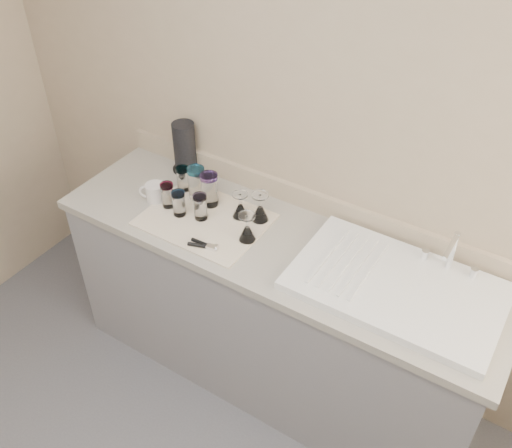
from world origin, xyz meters
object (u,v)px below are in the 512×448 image
Objects in this scene: sink_unit at (397,286)px; tumbler_blue at (179,203)px; tumbler_purple at (210,189)px; white_mug at (155,193)px; tumbler_magenta at (168,195)px; can_opener at (204,245)px; tumbler_teal at (183,179)px; tumbler_lavender at (200,207)px; goblet_back_right at (260,211)px; goblet_front_right at (247,231)px; goblet_back_left at (240,209)px; tumbler_cyan at (197,183)px; paper_towel_roll at (185,148)px.

sink_unit is 6.62× the size of tumbler_blue.
white_mug is (-0.24, -0.11, -0.05)m from tumbler_purple.
white_mug is at bearing 170.37° from tumbler_blue.
tumbler_magenta reaches higher than can_opener.
tumbler_lavender is at bearing -33.46° from tumbler_teal.
goblet_back_right reaches higher than tumbler_magenta.
tumbler_magenta is (0.02, -0.14, -0.00)m from tumbler_teal.
goblet_front_right is 0.98× the size of white_mug.
tumbler_teal is at bearing 175.17° from goblet_back_left.
goblet_back_right is at bearing 18.34° from goblet_back_left.
tumbler_cyan is 0.37m from can_opener.
tumbler_teal is 0.19m from paper_towel_roll.
can_opener is at bearing -93.64° from goblet_back_left.
tumbler_blue is 0.27m from can_opener.
white_mug is (-0.16, -0.12, -0.05)m from tumbler_cyan.
sink_unit is 1.19m from white_mug.
paper_towel_roll is (-0.57, 0.30, 0.08)m from goblet_front_right.
tumbler_blue is 0.47× the size of paper_towel_roll.
goblet_back_left is 0.09m from goblet_back_right.
tumbler_purple reaches higher than tumbler_blue.
tumbler_teal is at bearing 175.84° from sink_unit.
tumbler_purple is 0.26m from goblet_back_right.
goblet_front_right reaches higher than tumbler_magenta.
white_mug is at bearing 176.11° from tumbler_magenta.
tumbler_purple is 1.21× the size of white_mug.
goblet_back_right is (0.23, 0.13, -0.02)m from tumbler_lavender.
tumbler_blue is 0.39m from paper_towel_roll.
goblet_front_right is at bearing -23.11° from tumbler_purple.
white_mug is at bearing -177.38° from sink_unit.
paper_towel_roll is at bearing 112.79° from tumbler_magenta.
tumbler_blue is at bearing 151.40° from can_opener.
tumbler_lavender reaches higher than tumbler_blue.
sink_unit reaches higher than goblet_back_left.
tumbler_purple is 1.17× the size of goblet_back_right.
tumbler_blue is 0.17m from white_mug.
sink_unit is at bearing -4.16° from tumbler_teal.
white_mug is at bearing -155.33° from tumbler_purple.
tumbler_blue is 0.98× the size of goblet_back_left.
goblet_back_left is (0.33, 0.11, -0.02)m from tumbler_magenta.
can_opener is (-0.13, -0.14, -0.04)m from goblet_front_right.
tumbler_cyan is 0.39m from goblet_front_right.
tumbler_cyan is at bearing 176.37° from sink_unit.
white_mug is (-0.06, -0.14, -0.02)m from tumbler_teal.
white_mug is (-0.50, -0.14, -0.01)m from goblet_back_right.
sink_unit reaches higher than tumbler_blue.
paper_towel_roll reaches higher than tumbler_lavender.
sink_unit is 0.92m from tumbler_lavender.
white_mug is at bearing -165.53° from goblet_back_left.
tumbler_purple is 0.31m from goblet_front_right.
goblet_back_right is (-0.69, 0.08, 0.04)m from sink_unit.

